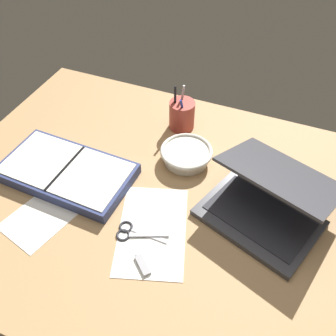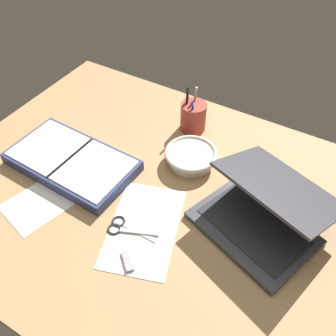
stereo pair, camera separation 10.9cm
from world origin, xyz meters
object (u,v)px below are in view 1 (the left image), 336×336
Objects in this scene: scissors at (131,232)px; pen_cup at (182,115)px; bowl at (186,154)px; planner at (67,172)px; laptop at (267,203)px.

pen_cup is at bearing 83.12° from scissors.
pen_cup is 1.16× the size of scissors.
pen_cup is at bearing 115.84° from bowl.
bowl is at bearing 35.25° from planner.
scissors is at bearing -97.50° from bowl.
laptop reaches higher than planner.
bowl is 32.36cm from scissors.
bowl is 37.74cm from planner.
laptop is 2.80× the size of scissors.
pen_cup is (-7.51, 15.50, 2.57)cm from bowl.
pen_cup is at bearing 58.45° from planner.
planner is 29.77cm from scissors.
laptop and pen_cup have the same top height.
pen_cup is 43.50cm from planner.
bowl reaches higher than planner.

